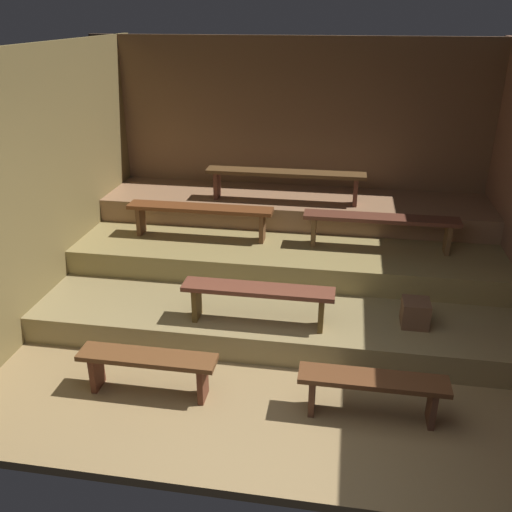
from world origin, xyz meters
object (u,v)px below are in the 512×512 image
(bench_floor_right, at_px, (372,386))
(bench_upper_center, at_px, (285,177))
(bench_lower_center, at_px, (258,295))
(bench_middle_right, at_px, (381,222))
(bench_floor_left, at_px, (148,364))
(wooden_crate_lower, at_px, (415,313))
(bench_middle_left, at_px, (200,212))

(bench_floor_right, relative_size, bench_upper_center, 0.60)
(bench_floor_right, height_order, bench_lower_center, bench_lower_center)
(bench_middle_right, bearing_deg, bench_upper_center, 149.75)
(bench_floor_right, xyz_separation_m, bench_middle_right, (0.10, 2.26, 0.58))
(bench_floor_left, distance_m, bench_upper_center, 3.18)
(bench_floor_left, relative_size, wooden_crate_lower, 4.63)
(bench_lower_center, bearing_deg, bench_upper_center, 89.77)
(bench_lower_center, relative_size, bench_upper_center, 0.73)
(bench_floor_right, distance_m, wooden_crate_lower, 1.16)
(bench_floor_left, height_order, bench_middle_left, bench_middle_left)
(bench_middle_right, bearing_deg, bench_floor_left, -131.63)
(bench_floor_left, bearing_deg, bench_middle_left, 92.60)
(bench_floor_right, distance_m, bench_upper_center, 3.25)
(bench_upper_center, xyz_separation_m, wooden_crate_lower, (1.50, -1.87, -0.76))
(bench_lower_center, relative_size, wooden_crate_lower, 5.62)
(bench_floor_right, xyz_separation_m, bench_upper_center, (-1.07, 2.94, 0.87))
(bench_lower_center, bearing_deg, bench_middle_left, 123.48)
(wooden_crate_lower, bearing_deg, bench_floor_left, -155.29)
(bench_middle_left, bearing_deg, wooden_crate_lower, -25.99)
(bench_floor_left, bearing_deg, wooden_crate_lower, 24.71)
(bench_middle_right, height_order, bench_upper_center, bench_upper_center)
(bench_floor_left, bearing_deg, bench_middle_right, 48.37)
(bench_floor_left, xyz_separation_m, bench_upper_center, (0.83, 2.94, 0.87))
(bench_floor_right, bearing_deg, bench_lower_center, 141.56)
(bench_middle_right, bearing_deg, bench_middle_left, 180.00)
(bench_floor_right, bearing_deg, bench_floor_left, 180.00)
(bench_floor_left, bearing_deg, bench_lower_center, 46.13)
(bench_lower_center, relative_size, bench_middle_right, 0.84)
(bench_lower_center, bearing_deg, wooden_crate_lower, 8.12)
(bench_middle_left, relative_size, bench_upper_center, 0.87)
(bench_lower_center, relative_size, bench_middle_left, 0.84)
(bench_upper_center, bearing_deg, bench_lower_center, -90.23)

